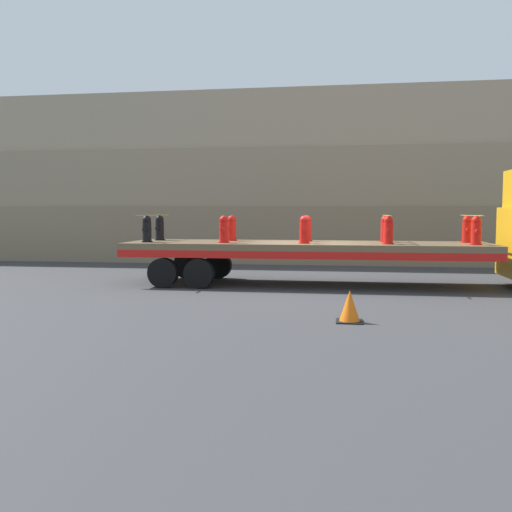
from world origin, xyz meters
The scene contains 17 objects.
ground_plane centered at (0.00, 0.00, 0.00)m, with size 120.00×120.00×0.00m, color #38383A.
rock_cliff centered at (0.00, 7.62, 3.43)m, with size 60.00×3.30×6.86m.
flatbed_trailer centered at (-0.46, 0.00, 1.00)m, with size 10.07×2.65×1.20m.
fire_hydrant_black_near_0 centered at (-4.43, -0.56, 1.56)m, with size 0.31×0.49×0.75m.
fire_hydrant_black_far_0 centered at (-4.43, 0.56, 1.56)m, with size 0.31×0.49×0.75m.
fire_hydrant_red_near_1 centered at (-2.22, -0.56, 1.56)m, with size 0.31×0.49×0.75m.
fire_hydrant_red_far_1 centered at (-2.22, 0.56, 1.56)m, with size 0.31×0.49×0.75m.
fire_hydrant_red_near_2 centered at (0.00, -0.56, 1.56)m, with size 0.31×0.49×0.75m.
fire_hydrant_red_far_2 centered at (0.00, 0.56, 1.56)m, with size 0.31×0.49×0.75m.
fire_hydrant_red_near_3 centered at (2.22, -0.56, 1.56)m, with size 0.31×0.49×0.75m.
fire_hydrant_red_far_3 centered at (2.22, 0.56, 1.56)m, with size 0.31×0.49×0.75m.
fire_hydrant_red_near_4 centered at (4.43, -0.56, 1.56)m, with size 0.31×0.49×0.75m.
fire_hydrant_red_far_4 centered at (4.43, 0.56, 1.56)m, with size 0.31×0.49×0.75m.
cargo_strap_rear centered at (-4.43, 0.00, 1.96)m, with size 0.05×2.76×0.01m.
cargo_strap_middle centered at (2.22, 0.00, 1.96)m, with size 0.05×2.76×0.01m.
cargo_strap_front centered at (4.43, 0.00, 1.96)m, with size 0.05×2.76×0.01m.
traffic_cone centered at (1.18, -5.33, 0.29)m, with size 0.49×0.49×0.60m.
Camera 1 is at (1.07, -15.96, 2.04)m, focal length 40.00 mm.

